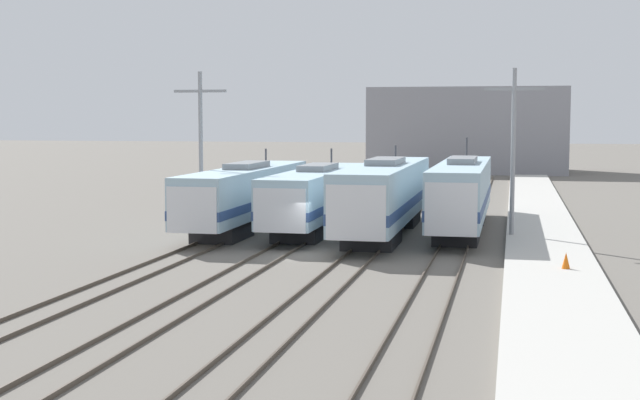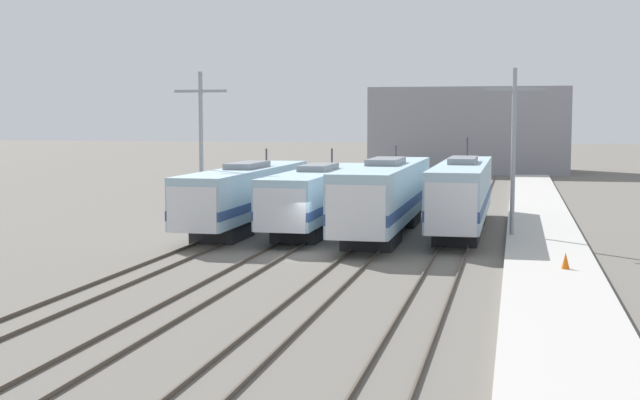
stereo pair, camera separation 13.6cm
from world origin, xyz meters
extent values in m
plane|color=#666059|center=(0.00, 0.00, 0.00)|extent=(400.00, 400.00, 0.00)
cube|color=#4C4238|center=(-7.06, 0.00, 0.07)|extent=(0.07, 120.00, 0.15)
cube|color=#4C4238|center=(-5.62, 0.00, 0.07)|extent=(0.07, 120.00, 0.15)
cube|color=#4C4238|center=(-2.83, 0.00, 0.07)|extent=(0.07, 120.00, 0.15)
cube|color=#4C4238|center=(-1.40, 0.00, 0.07)|extent=(0.07, 120.00, 0.15)
cube|color=#4C4238|center=(1.40, 0.00, 0.07)|extent=(0.07, 120.00, 0.15)
cube|color=#4C4238|center=(2.83, 0.00, 0.07)|extent=(0.07, 120.00, 0.15)
cube|color=#4C4238|center=(5.62, 0.00, 0.07)|extent=(0.07, 120.00, 0.15)
cube|color=#4C4238|center=(7.06, 0.00, 0.07)|extent=(0.07, 120.00, 0.15)
cube|color=#232326|center=(-6.34, 4.28, 0.47)|extent=(2.41, 4.15, 0.95)
cube|color=#232326|center=(-6.34, 13.71, 0.47)|extent=(2.41, 4.15, 0.95)
cube|color=#9EBCCC|center=(-6.34, 9.00, 2.32)|extent=(2.84, 18.85, 2.74)
cube|color=navy|center=(-6.34, 9.00, 1.77)|extent=(2.88, 18.89, 0.49)
cube|color=silver|center=(-6.34, 0.69, 2.11)|extent=(2.61, 2.44, 2.33)
cube|color=black|center=(-6.34, -0.45, 2.63)|extent=(2.22, 0.08, 0.65)
cube|color=gray|center=(-6.34, 9.00, 3.86)|extent=(1.56, 4.71, 0.35)
cylinder|color=#38383D|center=(-6.34, 13.15, 4.20)|extent=(0.12, 0.12, 1.03)
cube|color=#232326|center=(-2.11, 5.13, 0.47)|extent=(2.49, 3.94, 0.95)
cube|color=#232326|center=(-2.11, 14.09, 0.47)|extent=(2.49, 3.94, 0.95)
cube|color=#9EBCCC|center=(-2.11, 9.61, 2.27)|extent=(2.93, 17.93, 2.63)
cube|color=navy|center=(-2.11, 9.61, 1.74)|extent=(2.97, 17.97, 0.47)
cube|color=silver|center=(-2.11, 1.50, 2.07)|extent=(2.70, 1.90, 2.24)
cube|color=black|center=(-2.11, 0.63, 2.56)|extent=(2.29, 0.08, 0.63)
cube|color=gray|center=(-2.11, 9.61, 3.76)|extent=(1.61, 4.48, 0.35)
cylinder|color=#38383D|center=(-2.11, 13.56, 4.16)|extent=(0.12, 0.12, 1.16)
cube|color=#232326|center=(2.11, 3.49, 0.47)|extent=(2.62, 4.31, 0.95)
cube|color=#232326|center=(2.11, 13.29, 0.47)|extent=(2.62, 4.31, 0.95)
cube|color=#9EBCCC|center=(2.11, 8.39, 2.49)|extent=(3.09, 19.60, 3.09)
cube|color=navy|center=(2.11, 8.39, 1.88)|extent=(3.13, 19.64, 0.56)
cube|color=silver|center=(2.11, -0.63, 2.26)|extent=(2.84, 1.76, 2.63)
cube|color=black|center=(2.11, -1.43, 2.84)|extent=(2.41, 0.08, 0.74)
cube|color=gray|center=(2.11, 8.39, 4.21)|extent=(1.70, 4.90, 0.35)
cylinder|color=#38383D|center=(2.11, 12.71, 4.51)|extent=(0.12, 0.12, 0.95)
cube|color=#232326|center=(6.34, 5.96, 0.47)|extent=(2.35, 4.26, 0.95)
cube|color=#232326|center=(6.34, 15.64, 0.47)|extent=(2.35, 4.26, 0.95)
cube|color=#9EBCCC|center=(6.34, 10.80, 2.49)|extent=(2.76, 19.36, 3.08)
cube|color=navy|center=(6.34, 10.80, 1.87)|extent=(2.80, 19.40, 0.55)
cube|color=silver|center=(6.34, 1.89, 2.26)|extent=(2.54, 1.74, 2.62)
cube|color=black|center=(6.34, 1.10, 2.84)|extent=(2.16, 0.08, 0.73)
cube|color=gray|center=(6.34, 10.80, 4.21)|extent=(1.52, 4.84, 0.35)
cylinder|color=#38383D|center=(6.34, 15.06, 4.74)|extent=(0.12, 0.12, 1.42)
cylinder|color=gray|center=(-8.55, 7.06, 4.67)|extent=(0.24, 0.24, 9.35)
cube|color=gray|center=(-8.55, 7.06, 8.22)|extent=(3.16, 0.16, 0.16)
cylinder|color=gray|center=(9.22, 7.06, 4.67)|extent=(0.24, 0.24, 9.35)
cube|color=gray|center=(9.22, 7.06, 8.22)|extent=(3.16, 0.16, 0.16)
cube|color=#B7B5AD|center=(10.95, 0.00, 0.18)|extent=(4.00, 120.00, 0.36)
cone|color=orange|center=(11.49, -3.75, 0.71)|extent=(0.35, 0.35, 0.69)
cube|color=gray|center=(3.69, 70.89, 5.18)|extent=(23.64, 14.61, 10.35)
camera|label=1|loc=(9.25, -42.09, 6.67)|focal=50.00mm
camera|label=2|loc=(9.38, -42.06, 6.67)|focal=50.00mm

